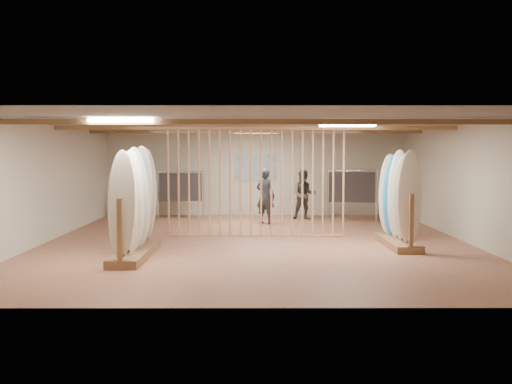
{
  "coord_description": "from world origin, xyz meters",
  "views": [
    {
      "loc": [
        -0.03,
        -14.18,
        2.19
      ],
      "look_at": [
        0.0,
        0.0,
        1.2
      ],
      "focal_mm": 42.0,
      "sensor_mm": 36.0,
      "label": 1
    }
  ],
  "objects_px": {
    "clothing_rack_b": "(352,187)",
    "shopper_b": "(304,192)",
    "shopper_a": "(265,193)",
    "rack_left": "(135,221)",
    "rack_right": "(398,214)",
    "clothing_rack_a": "(181,187)"
  },
  "relations": [
    {
      "from": "rack_left",
      "to": "clothing_rack_b",
      "type": "relative_size",
      "value": 1.69
    },
    {
      "from": "clothing_rack_a",
      "to": "clothing_rack_b",
      "type": "xyz_separation_m",
      "value": [
        5.38,
        -0.72,
        0.04
      ]
    },
    {
      "from": "rack_right",
      "to": "shopper_b",
      "type": "height_order",
      "value": "rack_right"
    },
    {
      "from": "shopper_a",
      "to": "shopper_b",
      "type": "bearing_deg",
      "value": -109.0
    },
    {
      "from": "rack_left",
      "to": "rack_right",
      "type": "relative_size",
      "value": 1.21
    },
    {
      "from": "clothing_rack_a",
      "to": "clothing_rack_b",
      "type": "height_order",
      "value": "clothing_rack_b"
    },
    {
      "from": "clothing_rack_b",
      "to": "shopper_a",
      "type": "xyz_separation_m",
      "value": [
        -2.69,
        -0.71,
        -0.12
      ]
    },
    {
      "from": "rack_left",
      "to": "rack_right",
      "type": "height_order",
      "value": "rack_left"
    },
    {
      "from": "rack_right",
      "to": "shopper_a",
      "type": "xyz_separation_m",
      "value": [
        -2.96,
        4.19,
        0.21
      ]
    },
    {
      "from": "rack_left",
      "to": "clothing_rack_b",
      "type": "bearing_deg",
      "value": 49.28
    },
    {
      "from": "clothing_rack_a",
      "to": "clothing_rack_b",
      "type": "relative_size",
      "value": 0.96
    },
    {
      "from": "rack_right",
      "to": "clothing_rack_a",
      "type": "xyz_separation_m",
      "value": [
        -5.65,
        5.61,
        0.28
      ]
    },
    {
      "from": "shopper_a",
      "to": "rack_right",
      "type": "bearing_deg",
      "value": 154.7
    },
    {
      "from": "shopper_b",
      "to": "rack_right",
      "type": "bearing_deg",
      "value": -70.35
    },
    {
      "from": "rack_left",
      "to": "clothing_rack_a",
      "type": "distance_m",
      "value": 7.01
    },
    {
      "from": "clothing_rack_b",
      "to": "shopper_a",
      "type": "distance_m",
      "value": 2.78
    },
    {
      "from": "clothing_rack_b",
      "to": "shopper_b",
      "type": "height_order",
      "value": "shopper_b"
    },
    {
      "from": "shopper_a",
      "to": "shopper_b",
      "type": "relative_size",
      "value": 1.05
    },
    {
      "from": "clothing_rack_b",
      "to": "shopper_a",
      "type": "bearing_deg",
      "value": -157.7
    },
    {
      "from": "shopper_a",
      "to": "shopper_b",
      "type": "distance_m",
      "value": 1.67
    },
    {
      "from": "rack_left",
      "to": "clothing_rack_a",
      "type": "xyz_separation_m",
      "value": [
        0.08,
        7.0,
        0.26
      ]
    },
    {
      "from": "clothing_rack_b",
      "to": "rack_left",
      "type": "bearing_deg",
      "value": -123.47
    }
  ]
}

